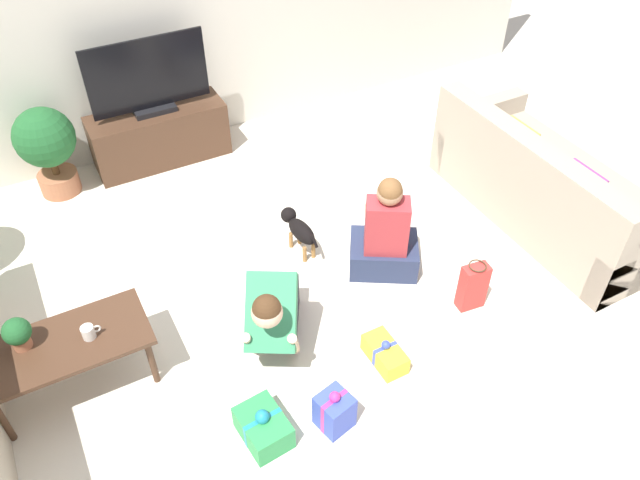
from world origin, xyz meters
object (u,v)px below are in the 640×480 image
Objects in this scene: potted_plant_back_left at (47,144)px; gift_bag_a at (473,286)px; tabletop_plant at (17,333)px; tv_console at (160,136)px; gift_box_c at (334,411)px; sofa_right at (546,188)px; person_kneeling at (274,312)px; gift_box_b at (263,427)px; mug at (89,332)px; dog at (298,228)px; person_sitting at (385,237)px; coffee_table at (66,348)px; gift_box_a at (385,354)px; tv at (149,80)px.

gift_bag_a is (2.39, -2.86, -0.30)m from potted_plant_back_left.
tv_console is at bearing 55.54° from tabletop_plant.
potted_plant_back_left reaches higher than gift_box_c.
tabletop_plant is at bearing 87.50° from sofa_right.
person_kneeling reaches higher than gift_box_c.
gift_box_b is 1.82m from gift_bag_a.
mug is at bearing 89.10° from sofa_right.
tv_console reaches higher than dog.
person_kneeling is at bearing 94.49° from gift_box_c.
sofa_right is 1.54m from person_sitting.
gift_box_c is 1.45× the size of tabletop_plant.
mug is at bearing 166.70° from gift_bag_a.
coffee_table reaches higher than gift_box_b.
dog is at bearing 56.15° from gift_box_b.
mug is at bearing 139.61° from gift_box_c.
sofa_right reaches higher than tabletop_plant.
gift_bag_a is 2.63m from mug.
person_kneeling is 1.12m from person_sitting.
tv_console is 1.00m from potted_plant_back_left.
tv_console reaches higher than gift_box_a.
tabletop_plant is (-0.38, 0.12, 0.08)m from mug.
person_sitting is at bearing 45.62° from gift_box_c.
mug is at bearing -93.83° from potted_plant_back_left.
coffee_table is 2.35m from person_sitting.
mug reaches higher than gift_bag_a.
potted_plant_back_left is (-3.58, 2.32, 0.20)m from sofa_right.
sofa_right is 17.45× the size of mug.
gift_bag_a is at bearing -63.99° from tv_console.
person_sitting is at bearing 0.98° from mug.
tv is 2.62m from person_kneeling.
coffee_table is at bearing 31.17° from person_sitting.
person_kneeling is 0.75m from gift_box_b.
gift_box_a is at bearing 8.21° from gift_box_b.
tabletop_plant is (-0.22, 0.09, 0.18)m from coffee_table.
potted_plant_back_left is 1.67× the size of dog.
potted_plant_back_left is 3.74m from gift_bag_a.
tabletop_plant is at bearing 157.69° from gift_box_a.
potted_plant_back_left is 3.44m from gift_box_c.
coffee_table is 1.32m from gift_box_b.
tv reaches higher than sofa_right.
potted_plant_back_left is at bearing 129.94° from gift_bag_a.
tv is at bearing 2.94° from potted_plant_back_left.
person_kneeling is 1.56m from tabletop_plant.
tv_console is 1.51× the size of person_kneeling.
tv is 2.59m from mug.
gift_bag_a is at bearing 114.69° from sofa_right.
gift_box_c is (-1.02, -1.04, -0.18)m from person_sitting.
dog is (0.58, -1.76, -0.04)m from tv_console.
sofa_right is at bearing 15.37° from gift_box_b.
tv is 3.32× the size of gift_box_c.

